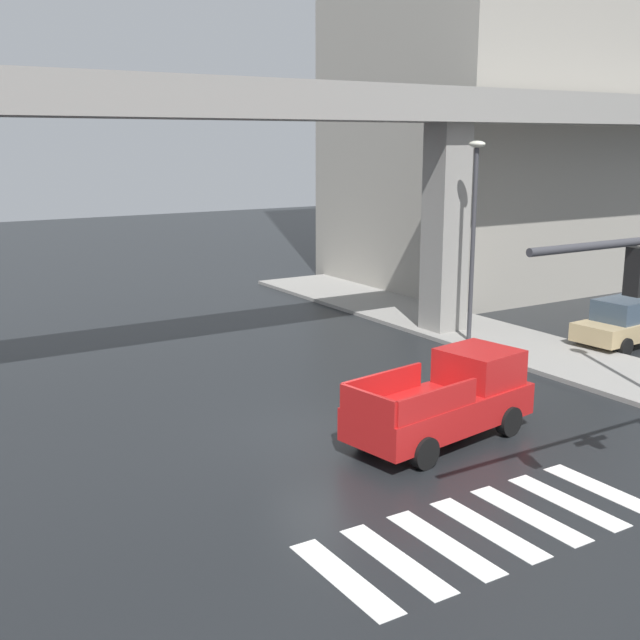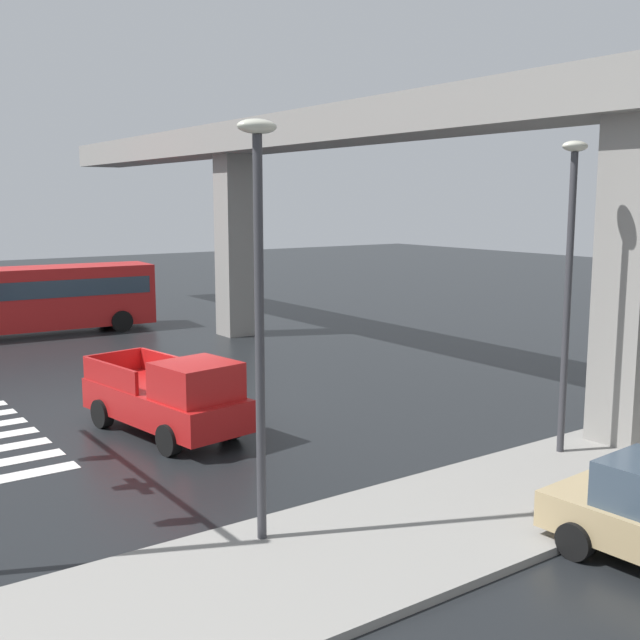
# 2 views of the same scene
# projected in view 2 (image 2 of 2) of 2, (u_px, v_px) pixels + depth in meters

# --- Properties ---
(ground_plane) EXTENTS (120.00, 120.00, 0.00)m
(ground_plane) POSITION_uv_depth(u_px,v_px,m) (191.00, 404.00, 22.75)
(ground_plane) COLOR black
(elevated_overpass) EXTENTS (52.43, 2.44, 9.08)m
(elevated_overpass) POSITION_uv_depth(u_px,v_px,m) (375.00, 143.00, 25.46)
(elevated_overpass) COLOR gray
(elevated_overpass) RESTS_ON ground
(sidewalk_east) EXTENTS (4.00, 36.00, 0.15)m
(sidewalk_east) POSITION_uv_depth(u_px,v_px,m) (514.00, 498.00, 15.40)
(sidewalk_east) COLOR gray
(sidewalk_east) RESTS_ON ground
(pickup_truck) EXTENTS (5.33, 2.67, 2.08)m
(pickup_truck) POSITION_uv_depth(u_px,v_px,m) (171.00, 398.00, 19.58)
(pickup_truck) COLOR red
(pickup_truck) RESTS_ON ground
(city_bus) EXTENTS (3.37, 10.96, 2.99)m
(city_bus) POSITION_uv_depth(u_px,v_px,m) (29.00, 296.00, 34.16)
(city_bus) COLOR red
(city_bus) RESTS_ON ground
(street_lamp_near_corner) EXTENTS (0.44, 0.70, 7.24)m
(street_lamp_near_corner) POSITION_uv_depth(u_px,v_px,m) (259.00, 286.00, 12.76)
(street_lamp_near_corner) COLOR #38383D
(street_lamp_near_corner) RESTS_ON ground
(street_lamp_mid_block) EXTENTS (0.44, 0.70, 7.24)m
(street_lamp_mid_block) POSITION_uv_depth(u_px,v_px,m) (569.00, 263.00, 17.36)
(street_lamp_mid_block) COLOR #38383D
(street_lamp_mid_block) RESTS_ON ground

